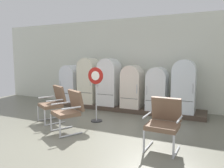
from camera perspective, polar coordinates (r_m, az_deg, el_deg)
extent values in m
cube|color=#6B6A5C|center=(5.06, -10.76, -14.13)|extent=(12.00, 10.00, 0.05)
cube|color=silver|center=(7.99, 4.51, 5.57)|extent=(11.76, 0.12, 3.21)
cube|color=#47443F|center=(8.06, 4.59, 14.53)|extent=(11.76, 0.07, 0.06)
cube|color=#44372D|center=(7.59, 2.71, -6.18)|extent=(5.47, 0.95, 0.14)
cube|color=white|center=(8.37, -10.84, -0.85)|extent=(0.62, 0.62, 1.07)
cylinder|color=white|center=(8.32, -10.92, 2.80)|extent=(0.62, 0.61, 0.62)
cube|color=#383838|center=(8.15, -12.10, -2.46)|extent=(0.57, 0.01, 0.01)
cylinder|color=silver|center=(8.25, -13.60, -0.14)|extent=(0.02, 0.02, 0.28)
cube|color=silver|center=(7.93, -6.12, -0.25)|extent=(0.64, 0.65, 1.33)
cylinder|color=silver|center=(7.87, -6.18, 4.55)|extent=(0.64, 0.63, 0.64)
cube|color=#383838|center=(7.68, -7.35, -2.29)|extent=(0.59, 0.01, 0.01)
cylinder|color=silver|center=(7.49, -5.75, 0.57)|extent=(0.02, 0.02, 0.28)
cube|color=white|center=(7.55, -0.73, -0.68)|extent=(0.67, 0.67, 1.30)
cylinder|color=white|center=(7.50, -0.74, 4.25)|extent=(0.67, 0.65, 0.67)
cube|color=#383838|center=(7.29, -1.88, -2.81)|extent=(0.62, 0.01, 0.01)
cylinder|color=silver|center=(7.35, -3.85, 0.32)|extent=(0.02, 0.02, 0.28)
cube|color=silver|center=(7.21, 5.34, -1.93)|extent=(0.65, 0.60, 1.08)
cylinder|color=silver|center=(7.15, 5.39, 2.37)|extent=(0.65, 0.59, 0.65)
cube|color=#383838|center=(6.96, 4.48, -3.86)|extent=(0.60, 0.01, 0.01)
cylinder|color=silver|center=(6.81, 6.56, -1.35)|extent=(0.02, 0.02, 0.28)
cube|color=white|center=(6.99, 11.86, -2.44)|extent=(0.62, 0.63, 1.05)
cylinder|color=white|center=(6.93, 11.96, 1.85)|extent=(0.62, 0.61, 0.62)
cube|color=#383838|center=(6.72, 11.20, -4.44)|extent=(0.57, 0.01, 0.01)
cylinder|color=silver|center=(6.72, 9.17, -1.67)|extent=(0.02, 0.02, 0.28)
cube|color=white|center=(6.86, 18.48, -1.91)|extent=(0.67, 0.65, 1.27)
cylinder|color=white|center=(6.79, 18.68, 3.40)|extent=(0.67, 0.64, 0.67)
cube|color=#383838|center=(6.57, 18.07, -4.28)|extent=(0.61, 0.01, 0.01)
cylinder|color=silver|center=(6.47, 20.58, -1.13)|extent=(0.02, 0.02, 0.28)
cylinder|color=silver|center=(6.62, -16.69, -8.85)|extent=(0.31, 0.52, 0.04)
cylinder|color=silver|center=(6.49, -18.97, -7.38)|extent=(0.05, 0.05, 0.41)
cylinder|color=silver|center=(6.13, -14.91, -10.06)|extent=(0.31, 0.52, 0.04)
cylinder|color=silver|center=(5.99, -17.36, -8.51)|extent=(0.05, 0.05, 0.41)
cube|color=brown|center=(6.27, -15.97, -5.43)|extent=(0.77, 0.74, 0.09)
cube|color=brown|center=(6.31, -13.72, -2.63)|extent=(0.60, 0.43, 0.49)
cylinder|color=silver|center=(6.52, -16.99, -3.34)|extent=(0.26, 0.43, 0.04)
cylinder|color=silver|center=(5.94, -14.96, -4.24)|extent=(0.26, 0.43, 0.04)
cylinder|color=silver|center=(4.54, 9.55, -16.03)|extent=(0.07, 0.57, 0.04)
cylinder|color=silver|center=(4.23, 8.45, -14.76)|extent=(0.04, 0.04, 0.41)
cylinder|color=silver|center=(4.42, 16.64, -16.89)|extent=(0.07, 0.57, 0.04)
cylinder|color=silver|center=(4.10, 16.01, -15.68)|extent=(0.04, 0.04, 0.41)
cube|color=brown|center=(4.31, 13.21, -10.91)|extent=(0.61, 0.55, 0.09)
cube|color=brown|center=(4.49, 14.18, -6.42)|extent=(0.60, 0.20, 0.49)
cylinder|color=silver|center=(4.34, 9.24, -8.15)|extent=(0.06, 0.47, 0.04)
cylinder|color=silver|center=(4.20, 17.46, -8.90)|extent=(0.06, 0.47, 0.04)
cylinder|color=silver|center=(5.66, -13.19, -11.44)|extent=(0.31, 0.52, 0.04)
cylinder|color=silver|center=(5.50, -15.83, -9.80)|extent=(0.05, 0.05, 0.41)
cylinder|color=silver|center=(5.18, -10.76, -13.11)|extent=(0.31, 0.52, 0.04)
cylinder|color=silver|center=(5.01, -13.62, -11.38)|extent=(0.05, 0.05, 0.41)
cube|color=brown|center=(5.29, -12.15, -7.57)|extent=(0.77, 0.74, 0.09)
cube|color=brown|center=(5.34, -9.52, -4.22)|extent=(0.60, 0.43, 0.49)
cylinder|color=silver|center=(5.53, -13.52, -5.02)|extent=(0.26, 0.43, 0.04)
cylinder|color=silver|center=(4.97, -10.74, -6.27)|extent=(0.26, 0.43, 0.04)
cylinder|color=#2D2D30|center=(6.21, -4.15, -9.68)|extent=(0.32, 0.32, 0.03)
cylinder|color=silver|center=(6.05, -4.20, -3.77)|extent=(0.04, 0.04, 1.27)
cylinder|color=maroon|center=(5.95, -4.38, 2.21)|extent=(0.46, 0.02, 0.46)
cylinder|color=white|center=(5.94, -4.44, 2.20)|extent=(0.25, 0.00, 0.25)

